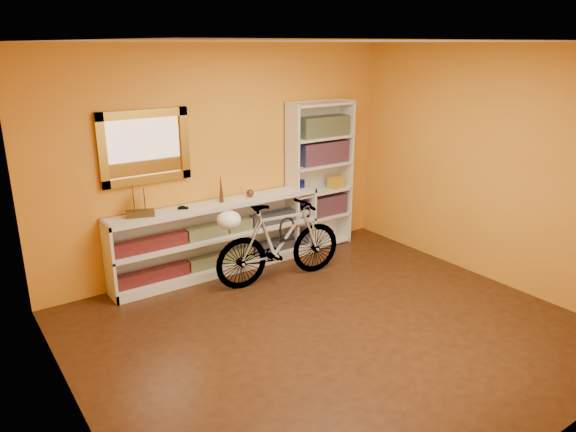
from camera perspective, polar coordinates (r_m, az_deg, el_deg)
floor at (r=5.17m, az=4.53°, el=-12.11°), size 4.50×4.00×0.01m
ceiling at (r=4.48m, az=5.39°, el=18.17°), size 4.50×4.00×0.01m
back_wall at (r=6.29m, az=-6.84°, el=6.06°), size 4.50×0.01×2.60m
left_wall at (r=3.72m, az=-23.03°, el=-3.73°), size 0.01×4.00×2.60m
right_wall at (r=6.31m, az=21.00°, el=5.03°), size 0.01×4.00×2.60m
gilt_mirror at (r=5.83m, az=-15.06°, el=7.14°), size 0.98×0.06×0.78m
wall_socket at (r=7.01m, az=0.05°, el=-1.48°), size 0.09×0.02×0.09m
console_unit at (r=6.27m, az=-7.35°, el=-2.30°), size 2.60×0.35×0.85m
cd_row_lower at (r=6.35m, az=-7.17°, el=-4.51°), size 2.50×0.13×0.14m
cd_row_upper at (r=6.22m, az=-7.30°, el=-1.41°), size 2.50×0.13×0.14m
model_ship at (r=5.75m, az=-15.64°, el=1.55°), size 0.31×0.20×0.35m
toy_car at (r=5.97m, az=-11.15°, el=0.74°), size 0.00×0.00×0.00m
bronze_ornament at (r=6.12m, az=-7.18°, el=2.98°), size 0.06×0.06×0.33m
decorative_orb at (r=6.33m, az=-4.09°, el=2.45°), size 0.09×0.09×0.09m
bookcase at (r=6.91m, az=3.37°, el=4.28°), size 0.90×0.30×1.90m
book_row_a at (r=7.05m, az=3.63°, el=1.13°), size 0.70×0.22×0.26m
book_row_b at (r=6.88m, az=3.75°, el=6.80°), size 0.70×0.22×0.28m
book_row_c at (r=6.82m, az=3.80°, el=9.56°), size 0.70×0.22×0.25m
travel_mug at (r=6.75m, az=1.45°, el=3.15°), size 0.08×0.08×0.19m
red_tin at (r=6.70m, az=1.94°, el=9.07°), size 0.15×0.15×0.17m
yellow_bag at (r=7.06m, az=5.15°, el=3.64°), size 0.22×0.17×0.16m
bicycle at (r=5.98m, az=-0.90°, el=-2.77°), size 0.57×1.61×0.93m
helmet at (r=5.62m, az=-6.35°, el=-0.45°), size 0.26×0.25×0.20m
u_lock at (r=5.98m, az=-0.12°, el=-1.37°), size 0.21×0.02×0.21m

